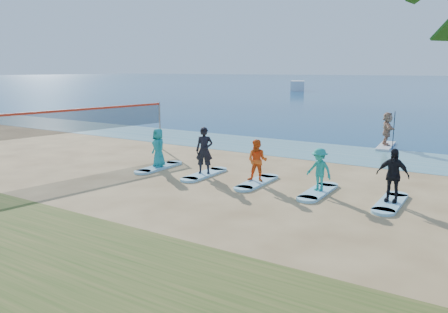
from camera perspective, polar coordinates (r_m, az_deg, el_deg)
The scene contains 16 objects.
ground at distance 14.93m, azimuth -5.86°, elevation -5.21°, with size 600.00×600.00×0.00m, color tan.
shallow_water at distance 23.86m, azimuth 9.84°, elevation 0.96°, with size 600.00×600.00×0.00m, color teal.
volleyball_net at distance 21.30m, azimuth -17.83°, elevation 4.51°, with size 1.67×8.95×2.50m.
paddleboard at distance 25.80m, azimuth 20.38°, elevation 1.31°, with size 0.70×3.00×0.12m, color silver.
paddleboarder at distance 25.66m, azimuth 20.53°, elevation 3.43°, with size 1.68×0.54×1.81m, color tan.
boat_offshore_a at distance 90.17m, azimuth 9.55°, elevation 8.49°, with size 2.63×6.86×1.95m, color silver.
surfboard_0 at distance 19.19m, azimuth -8.48°, elevation -1.40°, with size 0.70×2.20×0.09m, color #97D7EA.
student_0 at distance 19.02m, azimuth -8.56°, elevation 1.16°, with size 0.81×0.53×1.66m, color teal.
surfboard_1 at distance 17.75m, azimuth -2.56°, elevation -2.33°, with size 0.70×2.20×0.09m, color #97D7EA.
student_1 at distance 17.54m, azimuth -2.59°, elevation 0.80°, with size 0.69×0.45×1.88m, color black.
surfboard_2 at distance 16.53m, azimuth 4.33°, elevation -3.38°, with size 0.70×2.20×0.09m, color #97D7EA.
student_2 at distance 16.34m, azimuth 4.38°, elevation -0.54°, with size 0.77×0.60×1.58m, color orange.
surfboard_3 at distance 15.60m, azimuth 12.20°, elevation -4.52°, with size 0.70×2.20×0.09m, color #97D7EA.
student_3 at distance 15.40m, azimuth 12.33°, elevation -1.68°, with size 0.96×0.55×1.49m, color teal.
surfboard_4 at distance 14.99m, azimuth 20.91°, elevation -5.67°, with size 0.70×2.20×0.09m, color #97D7EA.
student_4 at distance 14.77m, azimuth 21.16°, elevation -2.29°, with size 1.01×0.42×1.73m, color black.
Camera 1 is at (8.88, -11.24, 4.24)m, focal length 35.00 mm.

